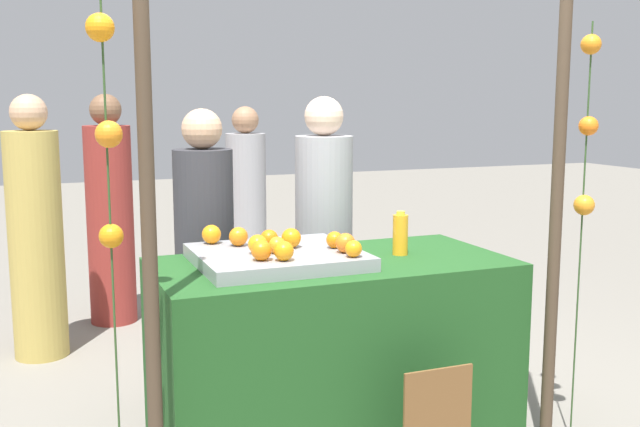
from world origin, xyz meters
name	(u,v)px	position (x,y,z in m)	size (l,w,h in m)	color
stall_counter	(332,351)	(0.00, 0.00, 0.44)	(1.64, 0.82, 0.87)	#1E4C1E
orange_tray	(277,257)	(-0.25, 0.04, 0.90)	(0.73, 0.66, 0.06)	gray
orange_0	(345,243)	(0.01, -0.12, 0.98)	(0.09, 0.09, 0.09)	orange
orange_1	(238,237)	(-0.39, 0.21, 0.98)	(0.09, 0.09, 0.09)	orange
orange_2	(335,240)	(0.01, -0.01, 0.97)	(0.08, 0.08, 0.08)	orange
orange_3	(353,249)	(0.01, -0.22, 0.97)	(0.07, 0.07, 0.07)	orange
orange_4	(277,245)	(-0.28, -0.02, 0.97)	(0.08, 0.08, 0.08)	orange
orange_5	(269,239)	(-0.26, 0.12, 0.97)	(0.08, 0.08, 0.08)	orange
orange_6	(261,250)	(-0.38, -0.14, 0.98)	(0.09, 0.09, 0.09)	orange
orange_7	(284,251)	(-0.29, -0.18, 0.97)	(0.09, 0.09, 0.09)	orange
orange_8	(212,234)	(-0.49, 0.31, 0.98)	(0.09, 0.09, 0.09)	orange
orange_9	(258,244)	(-0.36, 0.00, 0.97)	(0.09, 0.09, 0.09)	orange
orange_10	(291,238)	(-0.17, 0.08, 0.98)	(0.09, 0.09, 0.09)	orange
juice_bottle	(400,234)	(0.36, 0.01, 0.97)	(0.07, 0.07, 0.21)	orange
vendor_left	(205,267)	(-0.43, 0.72, 0.73)	(0.31, 0.31, 1.56)	#333338
vendor_right	(324,250)	(0.27, 0.76, 0.76)	(0.33, 0.33, 1.63)	#99999E
crowd_person_0	(247,212)	(0.31, 2.51, 0.72)	(0.31, 0.31, 1.56)	#99999E
crowd_person_1	(110,218)	(-0.75, 2.35, 0.77)	(0.33, 0.33, 1.65)	maroon
crowd_person_2	(36,237)	(-1.26, 1.76, 0.76)	(0.33, 0.33, 1.64)	tan
canopy_post_left	(150,256)	(-0.90, -0.45, 1.05)	(0.06, 0.06, 2.10)	#473828
canopy_post_right	(556,225)	(0.90, -0.45, 1.05)	(0.06, 0.06, 2.10)	#473828
garland_strand_left	(107,130)	(-1.03, -0.45, 1.51)	(0.11, 0.10, 1.95)	#2D4C23
garland_strand_right	(587,136)	(1.06, -0.44, 1.45)	(0.10, 0.10, 1.95)	#2D4C23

